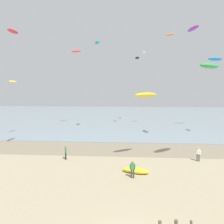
{
  "coord_description": "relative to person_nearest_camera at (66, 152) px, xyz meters",
  "views": [
    {
      "loc": [
        -0.3,
        -11.36,
        8.8
      ],
      "look_at": [
        -1.9,
        10.83,
        6.44
      ],
      "focal_mm": 35.91,
      "sensor_mm": 36.0,
      "label": 1
    }
  ],
  "objects": [
    {
      "name": "kite_aloft_11",
      "position": [
        16.28,
        21.7,
        18.9
      ],
      "size": [
        2.06,
        2.02,
        0.46
      ],
      "primitive_type": "ellipsoid",
      "rotation": [
        -0.18,
        0.0,
        2.38
      ],
      "color": "orange"
    },
    {
      "name": "kite_aloft_12",
      "position": [
        1.67,
        17.18,
        16.61
      ],
      "size": [
        1.56,
        3.03,
        0.58
      ],
      "primitive_type": "ellipsoid",
      "rotation": [
        0.13,
        0.0,
        4.92
      ],
      "color": "#19B2B7"
    },
    {
      "name": "kite_aloft_3",
      "position": [
        16.54,
        -0.99,
        10.33
      ],
      "size": [
        3.35,
        3.2,
        0.56
      ],
      "primitive_type": "ellipsoid",
      "rotation": [
        -0.0,
        0.0,
        0.74
      ],
      "color": "green"
    },
    {
      "name": "kite_aloft_10",
      "position": [
        11.38,
        29.56,
        16.54
      ],
      "size": [
        1.3,
        2.69,
        0.6
      ],
      "primitive_type": "ellipsoid",
      "rotation": [
        0.24,
        0.0,
        1.73
      ],
      "color": "white"
    },
    {
      "name": "kite_aloft_7",
      "position": [
        9.64,
        24.45,
        14.61
      ],
      "size": [
        1.38,
        2.39,
        0.63
      ],
      "primitive_type": "ellipsoid",
      "rotation": [
        0.42,
        0.0,
        1.84
      ],
      "color": "black"
    },
    {
      "name": "person_by_waterline",
      "position": [
        8.16,
        -5.22,
        0.0
      ],
      "size": [
        0.56,
        0.3,
        1.71
      ],
      "color": "#383842",
      "rests_on": "ground"
    },
    {
      "name": "kite_aloft_8",
      "position": [
        -12.49,
        11.62,
        9.07
      ],
      "size": [
        1.08,
        1.97,
        0.5
      ],
      "primitive_type": "ellipsoid",
      "rotation": [
        0.38,
        0.0,
        1.34
      ],
      "color": "yellow"
    },
    {
      "name": "kite_aloft_2",
      "position": [
        -3.79,
        23.17,
        16.01
      ],
      "size": [
        2.48,
        1.29,
        0.68
      ],
      "primitive_type": "ellipsoid",
      "rotation": [
        -0.47,
        0.0,
        2.94
      ],
      "color": "red"
    },
    {
      "name": "kite_aloft_4",
      "position": [
        25.71,
        22.3,
        13.95
      ],
      "size": [
        3.62,
        2.27,
        0.98
      ],
      "primitive_type": "ellipsoid",
      "rotation": [
        0.46,
        0.0,
        3.48
      ],
      "color": "#2384D1"
    },
    {
      "name": "wet_sand_strip",
      "position": [
        7.97,
        5.18,
        -0.91
      ],
      "size": [
        120.0,
        7.38,
        0.01
      ],
      "primitive_type": "cube",
      "color": "gray",
      "rests_on": "ground"
    },
    {
      "name": "kite_aloft_5",
      "position": [
        -6.79,
        1.37,
        14.98
      ],
      "size": [
        0.78,
        2.32,
        0.42
      ],
      "primitive_type": "ellipsoid",
      "rotation": [
        0.07,
        0.0,
        4.7
      ],
      "color": "red"
    },
    {
      "name": "kite_aloft_9",
      "position": [
        17.39,
        9.1,
        16.86
      ],
      "size": [
        1.64,
        3.45,
        0.76
      ],
      "primitive_type": "ellipsoid",
      "rotation": [
        0.23,
        0.0,
        4.86
      ],
      "color": "purple"
    },
    {
      "name": "person_nearest_camera",
      "position": [
        0.0,
        0.0,
        0.0
      ],
      "size": [
        0.33,
        0.54,
        1.71
      ],
      "color": "#232328",
      "rests_on": "ground"
    },
    {
      "name": "grounded_kite",
      "position": [
        8.53,
        -3.92,
        -0.63
      ],
      "size": [
        3.0,
        1.77,
        0.57
      ],
      "primitive_type": "ellipsoid",
      "rotation": [
        0.0,
        0.0,
        2.86
      ],
      "color": "yellow",
      "rests_on": "ground"
    },
    {
      "name": "sea",
      "position": [
        7.97,
        43.87,
        -0.87
      ],
      "size": [
        160.0,
        70.0,
        0.1
      ],
      "primitive_type": "cube",
      "color": "#7F939E",
      "rests_on": "ground"
    },
    {
      "name": "kite_aloft_0",
      "position": [
        9.77,
        0.28,
        7.09
      ],
      "size": [
        3.36,
        2.88,
        0.81
      ],
      "primitive_type": "ellipsoid",
      "rotation": [
        0.29,
        0.0,
        3.77
      ],
      "color": "yellow"
    },
    {
      "name": "person_right_flank",
      "position": [
        16.2,
        0.45,
        0.0
      ],
      "size": [
        0.54,
        0.34,
        1.71
      ],
      "color": "#4C4C56",
      "rests_on": "ground"
    }
  ]
}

